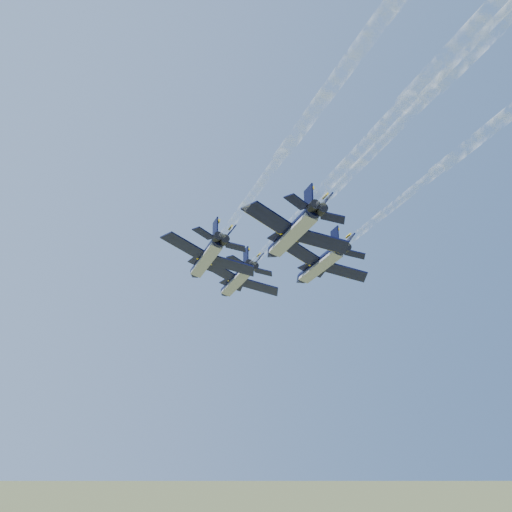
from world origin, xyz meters
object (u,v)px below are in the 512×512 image
jet_left (207,258)px  jet_slot (292,233)px  jet_lead (237,280)px  jet_right (320,264)px

jet_left → jet_slot: bearing=-63.6°
jet_left → jet_slot: (3.47, -15.95, 0.00)m
jet_left → jet_lead: bearing=57.9°
jet_right → jet_slot: (-12.17, -10.86, 0.00)m
jet_lead → jet_slot: 26.80m
jet_lead → jet_left: 14.39m
jet_lead → jet_slot: bearing=-90.8°
jet_left → jet_slot: size_ratio=1.00×
jet_right → jet_left: bearing=176.1°
jet_left → jet_slot: 16.32m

